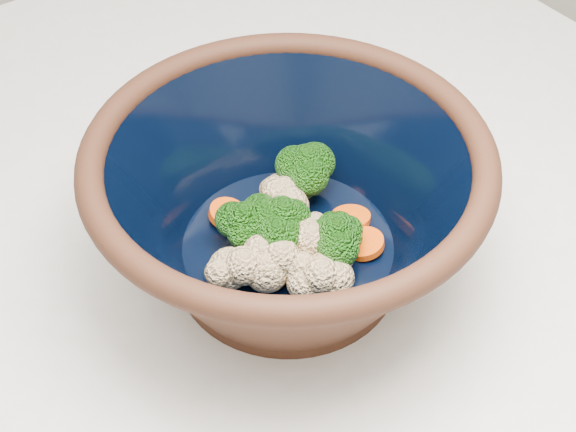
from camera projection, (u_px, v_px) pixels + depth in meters
mixing_bowl at (288, 204)px, 0.61m from camera, size 0.38×0.38×0.13m
vegetable_pile at (291, 227)px, 0.62m from camera, size 0.15×0.14×0.05m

